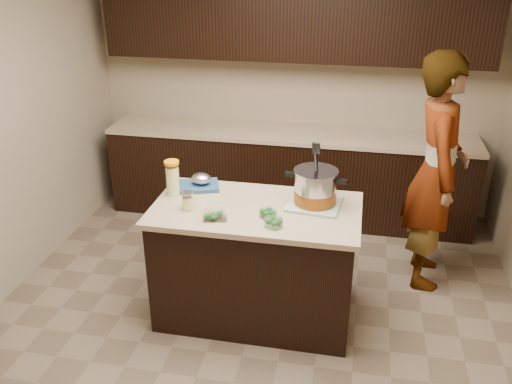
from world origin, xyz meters
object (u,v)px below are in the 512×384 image
stock_pot (315,189)px  lemonade_pitcher (173,179)px  island (256,262)px  person (437,173)px

stock_pot → lemonade_pitcher: bearing=-170.0°
island → lemonade_pitcher: 0.86m
person → stock_pot: bearing=126.9°
island → lemonade_pitcher: size_ratio=5.58×
island → person: 1.58m
stock_pot → person: bearing=44.7°
island → stock_pot: bearing=17.1°
island → stock_pot: size_ratio=3.29×
island → stock_pot: stock_pot is taller
island → person: size_ratio=0.77×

